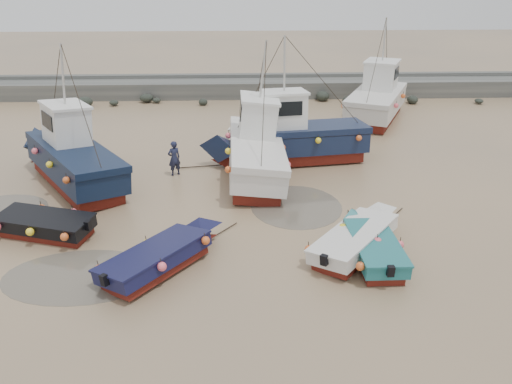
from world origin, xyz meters
TOP-DOWN VIEW (x-y plane):
  - ground at (0.00, 0.00)m, footprint 120.00×120.00m
  - seawall at (0.05, 21.99)m, footprint 60.00×4.92m
  - puddle_a at (-3.68, -1.48)m, footprint 5.19×5.19m
  - puddle_b at (3.98, 3.38)m, footprint 3.87×3.87m
  - puddle_c at (-8.34, 3.46)m, footprint 3.71×3.71m
  - puddle_d at (3.38, 11.28)m, footprint 5.74×5.74m
  - dinghy_1 at (-0.95, -1.03)m, footprint 4.56×5.26m
  - dinghy_2 at (6.17, -0.58)m, footprint 2.03×5.54m
  - dinghy_3 at (5.89, -0.08)m, footprint 4.64×5.37m
  - dinghy_4 at (-6.06, 1.36)m, footprint 5.79×2.73m
  - cabin_boat_0 at (-6.25, 6.27)m, footprint 6.74×8.66m
  - cabin_boat_1 at (2.24, 7.20)m, footprint 2.97×10.22m
  - cabin_boat_2 at (4.16, 8.48)m, footprint 9.83×3.48m
  - cabin_boat_3 at (10.69, 16.16)m, footprint 5.84×9.23m
  - person at (-1.51, 6.93)m, footprint 0.75×0.68m

SIDE VIEW (x-z plane):
  - ground at x=0.00m, z-range 0.00..0.00m
  - person at x=-1.51m, z-range -0.86..0.86m
  - puddle_a at x=-3.68m, z-range 0.00..0.01m
  - puddle_b at x=3.98m, z-range 0.00..0.01m
  - puddle_c at x=-8.34m, z-range 0.00..0.01m
  - puddle_d at x=3.38m, z-range 0.00..0.01m
  - dinghy_3 at x=5.89m, z-range -0.17..1.25m
  - dinghy_1 at x=-0.95m, z-range -0.17..1.26m
  - dinghy_4 at x=-6.06m, z-range -0.16..1.26m
  - dinghy_2 at x=6.17m, z-range -0.16..1.27m
  - seawall at x=0.05m, z-range -0.12..1.38m
  - cabin_boat_1 at x=2.24m, z-range -1.77..4.45m
  - cabin_boat_0 at x=-6.25m, z-range -1.76..4.46m
  - cabin_boat_2 at x=4.16m, z-range -1.76..4.46m
  - cabin_boat_3 at x=10.69m, z-range -1.75..4.47m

